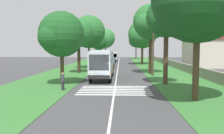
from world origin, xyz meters
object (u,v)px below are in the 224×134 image
roadside_tree_left_4 (98,43)px  roadside_tree_left_3 (88,33)px  roadside_tree_right_0 (150,23)px  coach_bus (103,62)px  roadside_tree_right_1 (136,40)px  trailing_minibus_0 (114,56)px  roadside_tree_left_1 (61,35)px  roadside_building (211,51)px  roadside_tree_right_3 (142,35)px  trailing_car_1 (111,62)px  utility_pole (153,44)px  trailing_car_2 (113,60)px  trailing_car_0 (110,64)px  roadside_tree_left_0 (78,34)px  roadside_tree_left_2 (105,39)px  roadside_tree_right_4 (194,0)px  pedestrian (63,81)px  roadside_tree_right_2 (165,19)px

roadside_tree_left_4 → roadside_tree_left_3: bearing=179.6°
roadside_tree_right_0 → coach_bus: bearing=131.2°
roadside_tree_left_4 → roadside_tree_right_1: (19.68, -11.92, 1.39)m
roadside_tree_left_4 → roadside_tree_right_0: 32.29m
trailing_minibus_0 → roadside_tree_left_1: bearing=175.0°
coach_bus → roadside_building: size_ratio=1.06×
roadside_tree_left_1 → roadside_tree_right_1: bearing=-11.1°
roadside_tree_left_3 → roadside_tree_right_3: 16.29m
trailing_car_1 → utility_pole: size_ratio=0.49×
roadside_tree_right_0 → roadside_tree_right_1: roadside_tree_right_0 is taller
trailing_car_1 → trailing_car_2: same height
trailing_car_0 → roadside_tree_left_0: (-10.34, 4.69, 5.64)m
roadside_tree_left_1 → roadside_tree_left_4: bearing=-0.2°
trailing_car_0 → utility_pole: bearing=-153.9°
trailing_car_1 → roadside_tree_left_2: 30.31m
roadside_tree_right_4 → coach_bus: bearing=31.5°
roadside_tree_left_2 → roadside_tree_right_3: (-26.93, -10.81, -0.24)m
utility_pole → pedestrian: utility_pole is taller
trailing_car_1 → roadside_tree_right_4: 38.97m
roadside_tree_right_3 → utility_pole: size_ratio=1.23×
roadside_tree_left_3 → utility_pole: (-12.71, -11.24, -2.47)m
roadside_tree_left_1 → roadside_tree_right_4: roadside_tree_right_4 is taller
trailing_car_0 → trailing_car_1: bearing=1.7°
trailing_car_2 → roadside_tree_right_3: roadside_tree_right_3 is taller
roadside_tree_left_1 → roadside_tree_left_4: (41.66, -0.12, 0.07)m
roadside_tree_right_1 → roadside_tree_right_4: roadside_tree_right_4 is taller
roadside_tree_right_0 → roadside_tree_right_2: (-11.12, -0.31, -0.74)m
roadside_tree_left_0 → roadside_tree_left_1: bearing=-178.5°
roadside_tree_right_0 → roadside_building: roadside_tree_right_0 is taller
roadside_tree_left_0 → roadside_tree_left_3: size_ratio=0.83×
roadside_tree_left_3 → roadside_tree_right_4: size_ratio=0.92×
trailing_car_2 → roadside_tree_right_3: size_ratio=0.40×
roadside_tree_left_2 → utility_pole: size_ratio=1.25×
trailing_minibus_0 → pedestrian: (-54.17, 3.35, -0.64)m
roadside_tree_left_0 → roadside_tree_right_3: 23.69m
trailing_car_1 → pedestrian: (-33.82, 3.09, 0.24)m
coach_bus → roadside_tree_right_0: roadside_tree_right_0 is taller
roadside_tree_left_0 → roadside_tree_right_1: (49.32, -12.34, 0.57)m
trailing_car_1 → roadside_building: (-4.62, -21.77, 2.71)m
trailing_car_1 → trailing_car_2: bearing=-1.4°
trailing_minibus_0 → roadside_tree_left_1: 50.72m
coach_bus → roadside_tree_right_3: 28.56m
roadside_tree_right_2 → roadside_tree_left_0: bearing=44.8°
roadside_tree_left_3 → roadside_tree_right_3: bearing=-45.7°
trailing_car_1 → trailing_car_0: bearing=-178.3°
roadside_tree_left_1 → roadside_building: bearing=-45.6°
coach_bus → roadside_tree_right_2: 10.17m
trailing_car_1 → roadside_tree_left_2: (29.36, 3.32, 6.77)m
roadside_tree_right_3 → roadside_tree_right_1: bearing=-0.8°
trailing_minibus_0 → roadside_tree_right_2: size_ratio=0.63×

